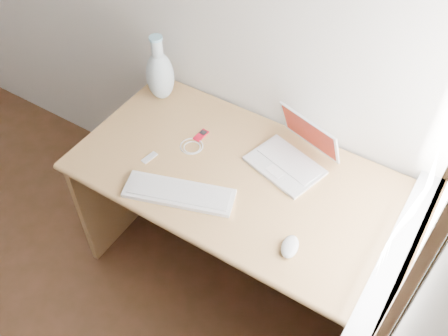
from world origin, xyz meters
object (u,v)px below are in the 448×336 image
Objects in this scene: external_keyboard at (179,193)px; desk at (254,197)px; vase at (160,74)px; laptop at (290,153)px.

desk is at bearing 41.23° from external_keyboard.
vase is (-0.61, 0.14, 0.36)m from desk.
laptop is 0.72m from vase.
desk is at bearing -123.85° from laptop.
external_keyboard is (-0.18, -0.31, 0.24)m from desk.
laptop is at bearing -4.09° from vase.
laptop is 0.50m from external_keyboard.
laptop is 0.75× the size of external_keyboard.
external_keyboard reaches higher than desk.
laptop reaches higher than desk.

